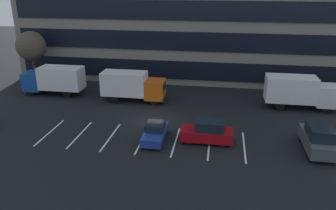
# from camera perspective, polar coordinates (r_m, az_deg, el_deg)

# --- Properties ---
(ground_plane) EXTENTS (120.00, 120.00, 0.00)m
(ground_plane) POSITION_cam_1_polar(r_m,az_deg,el_deg) (31.79, -2.76, -2.80)
(ground_plane) COLOR black
(lot_markings) EXTENTS (16.94, 5.40, 0.01)m
(lot_markings) POSITION_cam_1_polar(r_m,az_deg,el_deg) (28.41, -4.35, -5.82)
(lot_markings) COLOR silver
(lot_markings) RESTS_ON ground_plane
(box_truck_orange) EXTENTS (7.00, 2.32, 3.24)m
(box_truck_orange) POSITION_cam_1_polar(r_m,az_deg,el_deg) (36.66, -6.10, 3.39)
(box_truck_orange) COLOR #D85914
(box_truck_orange) RESTS_ON ground_plane
(box_truck_blue) EXTENTS (7.09, 2.35, 3.29)m
(box_truck_blue) POSITION_cam_1_polar(r_m,az_deg,el_deg) (40.81, -18.81, 4.22)
(box_truck_blue) COLOR #194799
(box_truck_blue) RESTS_ON ground_plane
(box_truck_white) EXTENTS (7.28, 2.41, 3.37)m
(box_truck_white) POSITION_cam_1_polar(r_m,az_deg,el_deg) (36.90, 21.52, 2.26)
(box_truck_white) COLOR white
(box_truck_white) RESTS_ON ground_plane
(suv_maroon) EXTENTS (4.20, 1.78, 1.90)m
(suv_maroon) POSITION_cam_1_polar(r_m,az_deg,el_deg) (27.66, 6.77, -4.58)
(suv_maroon) COLOR maroon
(suv_maroon) RESTS_ON ground_plane
(sedan_navy) EXTENTS (1.70, 4.05, 1.45)m
(sedan_navy) POSITION_cam_1_polar(r_m,az_deg,el_deg) (27.96, -2.21, -4.68)
(sedan_navy) COLOR navy
(sedan_navy) RESTS_ON ground_plane
(suv_charcoal) EXTENTS (2.01, 4.73, 2.14)m
(suv_charcoal) POSITION_cam_1_polar(r_m,az_deg,el_deg) (28.58, 24.23, -5.27)
(suv_charcoal) COLOR #474C51
(suv_charcoal) RESTS_ON ground_plane
(bare_tree) EXTENTS (3.60, 3.60, 6.76)m
(bare_tree) POSITION_cam_1_polar(r_m,az_deg,el_deg) (44.90, -22.32, 9.27)
(bare_tree) COLOR #473323
(bare_tree) RESTS_ON ground_plane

